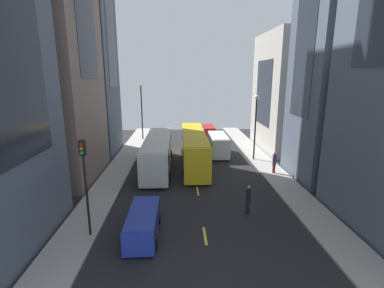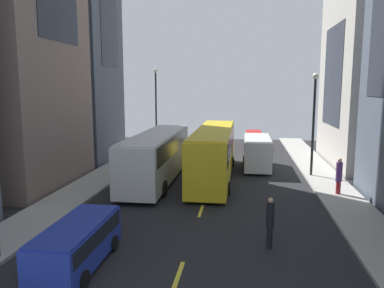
% 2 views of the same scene
% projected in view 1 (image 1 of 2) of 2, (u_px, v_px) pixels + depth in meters
% --- Properties ---
extents(ground_plane, '(42.50, 42.50, 0.00)m').
position_uv_depth(ground_plane, '(193.00, 166.00, 30.96)').
color(ground_plane, black).
extents(sidewalk_west, '(2.62, 44.00, 0.15)m').
position_uv_depth(sidewalk_west, '(121.00, 166.00, 30.58)').
color(sidewalk_west, '#9E9B93').
rests_on(sidewalk_west, ground).
extents(sidewalk_east, '(2.62, 44.00, 0.15)m').
position_uv_depth(sidewalk_east, '(265.00, 164.00, 31.29)').
color(sidewalk_east, '#9E9B93').
rests_on(sidewalk_east, ground).
extents(lane_stripe_1, '(0.16, 2.00, 0.01)m').
position_uv_depth(lane_stripe_1, '(205.00, 236.00, 17.37)').
color(lane_stripe_1, yellow).
rests_on(lane_stripe_1, ground).
extents(lane_stripe_2, '(0.16, 2.00, 0.01)m').
position_uv_depth(lane_stripe_2, '(198.00, 191.00, 24.16)').
color(lane_stripe_2, yellow).
rests_on(lane_stripe_2, ground).
extents(lane_stripe_3, '(0.16, 2.00, 0.01)m').
position_uv_depth(lane_stripe_3, '(193.00, 165.00, 30.96)').
color(lane_stripe_3, yellow).
rests_on(lane_stripe_3, ground).
extents(lane_stripe_4, '(0.16, 2.00, 0.01)m').
position_uv_depth(lane_stripe_4, '(191.00, 149.00, 37.75)').
color(lane_stripe_4, yellow).
rests_on(lane_stripe_4, ground).
extents(lane_stripe_5, '(0.16, 2.00, 0.01)m').
position_uv_depth(lane_stripe_5, '(189.00, 138.00, 44.54)').
color(lane_stripe_5, yellow).
rests_on(lane_stripe_5, ground).
extents(lane_stripe_6, '(0.16, 2.00, 0.01)m').
position_uv_depth(lane_stripe_6, '(188.00, 130.00, 51.34)').
color(lane_stripe_6, yellow).
rests_on(lane_stripe_6, ground).
extents(building_east_1, '(8.01, 7.14, 26.71)m').
position_uv_depth(building_east_1, '(351.00, 31.00, 24.29)').
color(building_east_1, '#4C5666').
rests_on(building_east_1, ground).
extents(building_east_2, '(7.53, 11.39, 14.89)m').
position_uv_depth(building_east_2, '(292.00, 93.00, 36.59)').
color(building_east_2, '#B7B2A8').
rests_on(building_east_2, ground).
extents(city_bus_white, '(2.80, 11.97, 3.35)m').
position_uv_depth(city_bus_white, '(158.00, 151.00, 29.39)').
color(city_bus_white, silver).
rests_on(city_bus_white, ground).
extents(streetcar_yellow, '(2.70, 13.51, 3.59)m').
position_uv_depth(streetcar_yellow, '(194.00, 146.00, 30.98)').
color(streetcar_yellow, yellow).
rests_on(streetcar_yellow, ground).
extents(delivery_van_white, '(2.25, 5.64, 2.58)m').
position_uv_depth(delivery_van_white, '(218.00, 143.00, 34.66)').
color(delivery_van_white, white).
rests_on(delivery_van_white, ground).
extents(car_red_0, '(1.88, 4.71, 1.62)m').
position_uv_depth(car_red_0, '(209.00, 130.00, 46.03)').
color(car_red_0, red).
rests_on(car_red_0, ground).
extents(car_blue_1, '(1.90, 4.70, 1.64)m').
position_uv_depth(car_blue_1, '(143.00, 222.00, 17.13)').
color(car_blue_1, '#2338AD').
rests_on(car_blue_1, ground).
extents(pedestrian_crossing_mid, '(0.37, 0.37, 2.19)m').
position_uv_depth(pedestrian_crossing_mid, '(274.00, 162.00, 27.95)').
color(pedestrian_crossing_mid, maroon).
rests_on(pedestrian_crossing_mid, ground).
extents(pedestrian_crossing_near, '(0.33, 0.33, 2.14)m').
position_uv_depth(pedestrian_crossing_near, '(248.00, 199.00, 19.89)').
color(pedestrian_crossing_near, black).
rests_on(pedestrian_crossing_near, ground).
extents(traffic_light_near_corner, '(0.32, 0.44, 5.93)m').
position_uv_depth(traffic_light_near_corner, '(84.00, 171.00, 16.26)').
color(traffic_light_near_corner, black).
rests_on(traffic_light_near_corner, ground).
extents(streetlamp_near, '(0.44, 0.44, 8.29)m').
position_uv_depth(streetlamp_near, '(142.00, 106.00, 42.16)').
color(streetlamp_near, black).
rests_on(streetlamp_near, ground).
extents(streetlamp_far, '(0.44, 0.44, 7.36)m').
position_uv_depth(streetlamp_far, '(256.00, 121.00, 31.84)').
color(streetlamp_far, black).
rests_on(streetlamp_far, ground).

